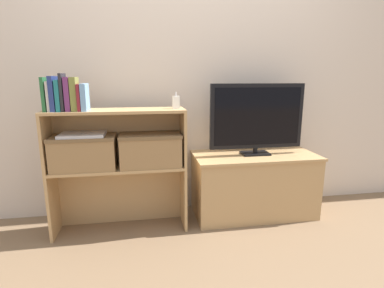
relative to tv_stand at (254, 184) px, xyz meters
name	(u,v)px	position (x,y,z in m)	size (l,w,h in m)	color
ground_plane	(195,231)	(-0.53, -0.22, -0.26)	(16.00, 16.00, 0.00)	brown
wall_back	(185,68)	(-0.53, 0.26, 0.94)	(10.00, 0.05, 2.40)	beige
tv_stand	(254,184)	(0.00, 0.00, 0.00)	(0.99, 0.46, 0.52)	tan
tv	(257,118)	(0.00, 0.00, 0.56)	(0.76, 0.14, 0.56)	black
bookshelf_lower_tier	(121,187)	(-1.07, -0.03, 0.05)	(0.96, 0.27, 0.49)	tan
bookshelf_upper_tier	(118,129)	(-1.07, -0.03, 0.50)	(0.96, 0.27, 0.41)	tan
book_forest	(45,94)	(-1.51, -0.12, 0.76)	(0.02, 0.12, 0.22)	#286638
book_ivory	(50,96)	(-1.49, -0.12, 0.75)	(0.02, 0.12, 0.20)	silver
book_navy	(54,94)	(-1.46, -0.12, 0.76)	(0.03, 0.15, 0.23)	navy
book_teal	(60,96)	(-1.43, -0.12, 0.75)	(0.03, 0.15, 0.20)	#1E7075
book_charcoal	(63,92)	(-1.40, -0.12, 0.77)	(0.02, 0.14, 0.25)	#232328
book_plum	(68,94)	(-1.37, -0.12, 0.76)	(0.03, 0.13, 0.22)	#6B2D66
book_olive	(75,94)	(-1.33, -0.12, 0.76)	(0.04, 0.13, 0.22)	olive
book_maroon	(80,97)	(-1.30, -0.12, 0.74)	(0.02, 0.15, 0.18)	maroon
book_skyblue	(85,97)	(-1.27, -0.12, 0.74)	(0.03, 0.16, 0.18)	#709ECC
baby_monitor	(176,102)	(-0.65, -0.09, 0.69)	(0.05, 0.04, 0.12)	white
storage_basket_left	(84,151)	(-1.30, -0.10, 0.36)	(0.44, 0.24, 0.24)	#937047
storage_basket_right	(151,148)	(-0.84, -0.10, 0.36)	(0.44, 0.24, 0.24)	#937047
laptop	(83,134)	(-1.30, -0.10, 0.48)	(0.30, 0.22, 0.02)	#BCBCC1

